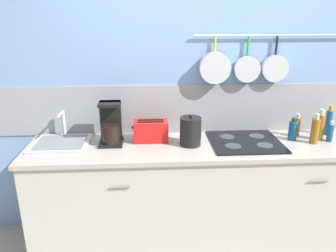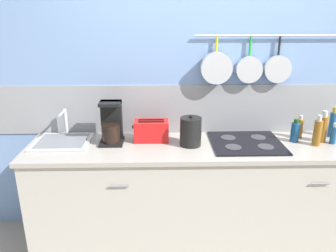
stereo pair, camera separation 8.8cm
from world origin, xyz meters
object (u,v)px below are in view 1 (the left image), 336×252
Objects in this scene: toaster at (151,131)px; bottle_cooking_wine at (293,130)px; bottle_hot_sauce at (297,126)px; bottle_vinegar at (329,122)px; bottle_sesame_oil at (330,132)px; kettle at (190,131)px; coffee_maker at (111,127)px; bottle_olive_oil at (315,130)px; bottle_dish_soap at (320,126)px.

bottle_cooking_wine is (1.17, -0.05, -0.00)m from toaster.
bottle_cooking_wine is 0.11m from bottle_hot_sauce.
bottle_vinegar is at bearing 1.97° from toaster.
toaster and bottle_sesame_oil have the same top height.
bottle_vinegar is at bearing 68.06° from bottle_sesame_oil.
kettle is 1.29× the size of bottle_hot_sauce.
coffee_maker is 1.31× the size of bottle_vinegar.
bottle_olive_oil reaches higher than bottle_hot_sauce.
bottle_hot_sauce reaches higher than bottle_sesame_oil.
coffee_maker is 1.35× the size of kettle.
bottle_hot_sauce is at bearing 8.78° from kettle.
bottle_dish_soap is at bearing -2.35° from toaster.
bottle_olive_oil is (1.31, -0.14, 0.02)m from toaster.
bottle_vinegar reaches higher than bottle_sesame_oil.
bottle_olive_oil reaches higher than toaster.
bottle_vinegar is at bearing 7.55° from kettle.
toaster is at bearing 5.57° from coffee_maker.
bottle_cooking_wine is (0.86, 0.06, -0.03)m from kettle.
kettle is at bearing -171.22° from bottle_hot_sauce.
bottle_olive_oil is (1.63, -0.10, -0.03)m from coffee_maker.
bottle_cooking_wine is 0.74× the size of bottle_vinegar.
kettle is 0.94m from bottle_hot_sauce.
coffee_maker is 1.49m from bottle_cooking_wine.
coffee_maker is at bearing 177.65° from bottle_sesame_oil.
bottle_hot_sauce is at bearing 49.87° from bottle_cooking_wine.
bottle_cooking_wine is at bearing -2.45° from toaster.
bottle_olive_oil is at bearing -168.08° from bottle_sesame_oil.
bottle_vinegar is (1.52, 0.05, 0.03)m from toaster.
bottle_hot_sauce is (1.56, 0.07, -0.05)m from coffee_maker.
bottle_hot_sauce reaches higher than bottle_cooking_wine.
bottle_cooking_wine is 0.97× the size of bottle_hot_sauce.
bottle_cooking_wine reaches higher than toaster.
coffee_maker reaches higher than kettle.
bottle_sesame_oil is at bearing 11.92° from bottle_olive_oil.
bottle_cooking_wine is 0.30m from bottle_sesame_oil.
bottle_vinegar reaches higher than bottle_olive_oil.
bottle_olive_oil is 0.16m from bottle_sesame_oil.
bottle_hot_sauce is 0.26m from bottle_sesame_oil.
bottle_cooking_wine is at bearing 148.58° from bottle_olive_oil.
bottle_vinegar is at bearing 41.43° from bottle_olive_oil.
bottle_dish_soap is (1.08, 0.05, 0.00)m from kettle.
coffee_maker is 0.64m from kettle.
bottle_hot_sauce is 0.75× the size of bottle_dish_soap.
bottle_hot_sauce is 0.18m from bottle_dish_soap.
toaster is 1.18× the size of bottle_olive_oil.
coffee_maker reaches higher than bottle_dish_soap.
bottle_olive_oil is 0.96× the size of bottle_dish_soap.
bottle_sesame_oil is (0.15, 0.03, -0.03)m from bottle_olive_oil.
bottle_hot_sauce is (0.07, 0.09, 0.00)m from bottle_cooking_wine.
bottle_hot_sauce is at bearing 147.50° from bottle_sesame_oil.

